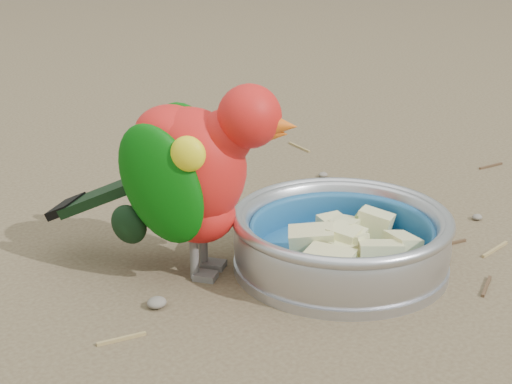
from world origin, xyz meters
TOP-DOWN VIEW (x-y plane):
  - ground at (0.00, 0.00)m, footprint 60.00×60.00m
  - food_bowl at (0.02, 0.06)m, footprint 0.22×0.22m
  - bowl_wall at (0.02, 0.06)m, footprint 0.22×0.22m
  - fruit_wedges at (0.02, 0.06)m, footprint 0.13×0.13m
  - lory_parrot at (-0.10, 0.15)m, footprint 0.23×0.26m
  - ground_debris at (0.04, 0.03)m, footprint 0.90×0.80m

SIDE VIEW (x-z plane):
  - ground at x=0.00m, z-range 0.00..0.00m
  - ground_debris at x=0.04m, z-range 0.00..0.01m
  - food_bowl at x=0.02m, z-range 0.00..0.02m
  - fruit_wedges at x=0.02m, z-range 0.02..0.05m
  - bowl_wall at x=0.02m, z-range 0.02..0.06m
  - lory_parrot at x=-0.10m, z-range 0.00..0.19m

